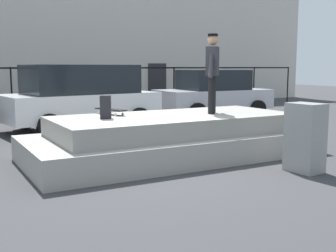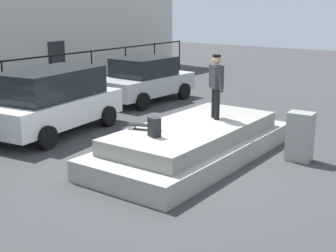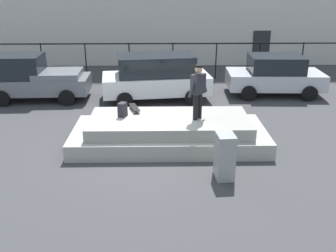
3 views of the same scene
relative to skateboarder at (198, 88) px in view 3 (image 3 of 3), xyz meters
The scene contains 11 objects.
ground_plane 2.41m from the skateboarder, behind, with size 60.00×60.00×0.00m, color #38383A.
concrete_ledge 1.66m from the skateboarder, behind, with size 5.94×2.62×0.86m.
skateboarder is the anchor object (origin of this frame).
skateboard 2.27m from the skateboarder, 157.40° to the left, with size 0.43×0.84×0.12m.
backpack 2.40m from the skateboarder, behind, with size 0.28×0.20×0.44m, color black.
car_grey_pickup_near 8.08m from the skateboarder, 142.63° to the left, with size 4.21×2.09×1.90m.
car_white_hatchback_mid 5.04m from the skateboarder, 105.09° to the left, with size 4.63×2.64×1.89m.
car_silver_sedan_far 6.79m from the skateboarder, 54.58° to the left, with size 4.16×2.34×1.72m.
utility_box 2.47m from the skateboarder, 75.99° to the right, with size 0.44×0.60×1.21m, color gray.
fence_row 8.47m from the skateboarder, 100.77° to the left, with size 24.06×0.06×1.83m.
warehouse_building 14.88m from the skateboarder, 96.13° to the left, with size 32.30×6.71×7.01m.
Camera 3 is at (0.49, -10.69, 4.85)m, focal length 41.00 mm.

